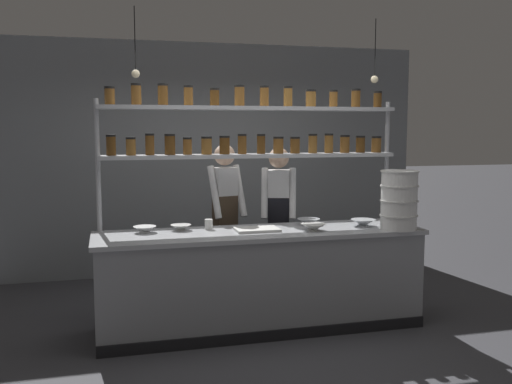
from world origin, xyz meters
The scene contains 15 objects.
ground_plane centered at (0.00, 0.00, 0.00)m, with size 40.00×40.00×0.00m, color #3D3D42.
back_wall centered at (0.00, 2.26, 1.46)m, with size 5.42×0.12×2.93m, color gray.
prep_counter centered at (0.00, 0.00, 0.46)m, with size 3.02×0.76×0.92m.
spice_shelf_unit centered at (0.00, 0.33, 1.79)m, with size 2.91×0.28×2.27m.
chef_left centered at (-0.18, 0.74, 0.98)m, with size 0.41×0.34×1.69m.
chef_center centered at (0.37, 0.65, 0.96)m, with size 0.42×0.35×1.66m.
container_stack centered at (1.27, -0.25, 1.20)m, with size 0.35×0.35×0.55m.
cutting_board centered at (-0.03, 0.01, 0.93)m, with size 0.40×0.26×0.02m.
prep_bowl_near_left centered at (-1.04, 0.18, 0.95)m, with size 0.21×0.21×0.06m.
prep_bowl_center_front centered at (-0.71, 0.21, 0.95)m, with size 0.19×0.19×0.05m.
prep_bowl_center_back centered at (0.54, 0.19, 0.95)m, with size 0.22×0.22×0.06m.
prep_bowl_near_right centered at (1.02, -0.01, 0.95)m, with size 0.24×0.24×0.07m.
prep_bowl_far_left centered at (0.47, -0.12, 0.95)m, with size 0.23×0.23×0.06m.
serving_cup_front centered at (-0.45, 0.20, 0.97)m, with size 0.08×0.08×0.09m.
pendant_light_row centered at (0.01, 0.00, 2.34)m, with size 2.28×0.07×0.59m.
Camera 1 is at (-1.35, -4.99, 1.86)m, focal length 40.00 mm.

